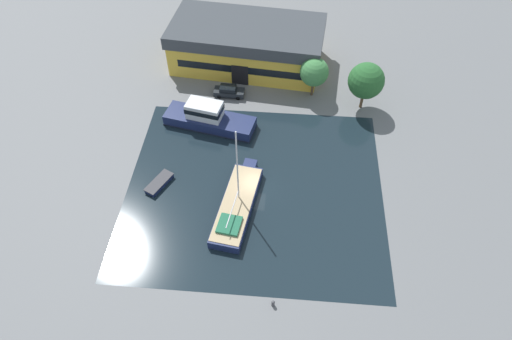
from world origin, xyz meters
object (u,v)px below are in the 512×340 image
object	(u,v)px
warehouse_building	(247,44)
parked_car	(229,91)
motor_cruiser	(208,118)
quay_tree_near_building	(314,72)
quay_tree_by_water	(366,81)
sailboat_moored	(237,205)
small_dinghy	(159,183)

from	to	relation	value
warehouse_building	parked_car	bearing A→B (deg)	-97.05
warehouse_building	motor_cruiser	size ratio (longest dim) A/B	1.85
warehouse_building	parked_car	world-z (taller)	warehouse_building
quay_tree_near_building	quay_tree_by_water	xyz separation A→B (m)	(6.64, -2.06, 0.55)
parked_car	sailboat_moored	bearing A→B (deg)	11.75
quay_tree_by_water	sailboat_moored	world-z (taller)	sailboat_moored
sailboat_moored	small_dinghy	world-z (taller)	sailboat_moored
quay_tree_near_building	sailboat_moored	bearing A→B (deg)	-112.00
parked_car	small_dinghy	bearing A→B (deg)	-18.04
quay_tree_by_water	sailboat_moored	bearing A→B (deg)	-129.00
quay_tree_by_water	parked_car	xyz separation A→B (m)	(-18.18, 0.93, -3.64)
small_dinghy	quay_tree_near_building	bearing A→B (deg)	-107.89
motor_cruiser	small_dinghy	xyz separation A→B (m)	(-4.24, -10.55, -0.95)
sailboat_moored	motor_cruiser	world-z (taller)	sailboat_moored
warehouse_building	quay_tree_near_building	world-z (taller)	warehouse_building
warehouse_building	motor_cruiser	bearing A→B (deg)	-98.97
quay_tree_by_water	motor_cruiser	xyz separation A→B (m)	(-20.11, -5.26, -3.16)
quay_tree_near_building	small_dinghy	distance (m)	25.41
quay_tree_near_building	small_dinghy	world-z (taller)	quay_tree_near_building
motor_cruiser	parked_car	bearing A→B (deg)	-5.38
warehouse_building	parked_car	xyz separation A→B (m)	(-1.83, -7.94, -2.40)
quay_tree_by_water	parked_car	size ratio (longest dim) A/B	1.59
quay_tree_near_building	quay_tree_by_water	size ratio (longest dim) A/B	0.86
small_dinghy	quay_tree_by_water	bearing A→B (deg)	-120.16
quay_tree_by_water	motor_cruiser	world-z (taller)	quay_tree_by_water
sailboat_moored	quay_tree_near_building	bearing A→B (deg)	76.60
quay_tree_by_water	small_dinghy	bearing A→B (deg)	-147.00
sailboat_moored	motor_cruiser	size ratio (longest dim) A/B	1.02
sailboat_moored	warehouse_building	bearing A→B (deg)	101.61
parked_car	small_dinghy	size ratio (longest dim) A/B	1.06
warehouse_building	sailboat_moored	distance (m)	27.44
warehouse_building	motor_cruiser	world-z (taller)	warehouse_building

